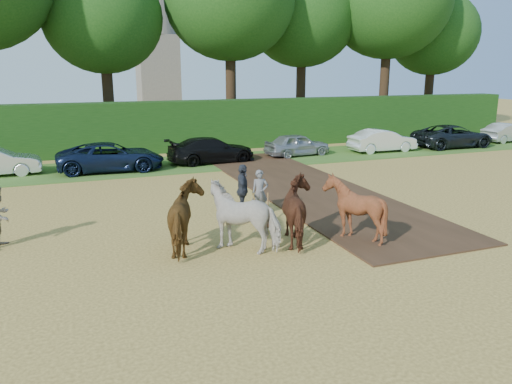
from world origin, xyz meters
TOP-DOWN VIEW (x-y plane):
  - ground at (0.00, 0.00)m, footprint 120.00×120.00m
  - earth_strip at (1.50, 7.00)m, footprint 4.50×17.00m
  - grass_verge at (0.00, 14.00)m, footprint 50.00×5.00m
  - hedgerow at (0.00, 18.50)m, footprint 46.00×1.60m
  - spectator_far at (-2.30, 4.05)m, footprint 0.76×1.13m
  - plough_team at (-2.43, 1.05)m, footprint 6.48×4.59m
  - parked_cars at (2.48, 13.83)m, footprint 40.75×3.02m
  - treeline at (-1.69, 21.69)m, footprint 48.70×10.60m

SIDE VIEW (x-z plane):
  - ground at x=0.00m, z-range 0.00..0.00m
  - grass_verge at x=0.00m, z-range 0.00..0.03m
  - earth_strip at x=1.50m, z-range 0.00..0.05m
  - parked_cars at x=2.48m, z-range -0.03..1.40m
  - spectator_far at x=-2.30m, z-range 0.00..1.78m
  - plough_team at x=-2.43m, z-range -0.01..1.87m
  - hedgerow at x=0.00m, z-range 0.00..3.00m
  - treeline at x=-1.69m, z-range 1.87..16.07m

